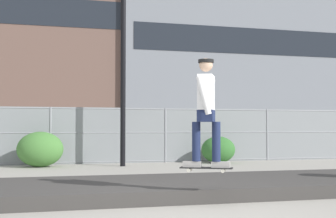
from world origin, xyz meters
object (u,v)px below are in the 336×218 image
(shrub_right, at_px, (218,150))
(street_lamp, at_px, (123,28))
(skateboard, at_px, (206,168))
(skater, at_px, (206,106))
(shrub_center, at_px, (40,149))

(shrub_right, bearing_deg, street_lamp, -172.70)
(skateboard, xyz_separation_m, street_lamp, (-0.11, 7.43, 3.72))
(skater, bearing_deg, skateboard, -63.43)
(skater, bearing_deg, shrub_center, 108.30)
(skater, xyz_separation_m, street_lamp, (-0.11, 7.43, 2.76))
(street_lamp, distance_m, shrub_right, 5.08)
(skateboard, height_order, skater, skater)
(shrub_center, bearing_deg, street_lamp, -7.55)
(skateboard, distance_m, shrub_right, 8.48)
(skateboard, distance_m, shrub_center, 8.17)
(skateboard, distance_m, street_lamp, 8.31)
(skateboard, bearing_deg, skater, 116.57)
(skateboard, bearing_deg, street_lamp, 90.84)
(shrub_center, xyz_separation_m, shrub_right, (5.75, 0.10, -0.09))
(street_lamp, relative_size, shrub_right, 5.99)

